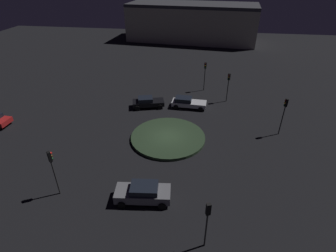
# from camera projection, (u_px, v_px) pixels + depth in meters

# --- Properties ---
(ground_plane) EXTENTS (113.24, 113.24, 0.00)m
(ground_plane) POSITION_uv_depth(u_px,v_px,m) (168.00, 138.00, 29.33)
(ground_plane) COLOR black
(roundabout_island) EXTENTS (8.20, 8.20, 0.32)m
(roundabout_island) POSITION_uv_depth(u_px,v_px,m) (168.00, 137.00, 29.25)
(roundabout_island) COLOR #263823
(roundabout_island) RESTS_ON ground_plane
(car_silver) EXTENTS (2.12, 4.64, 1.40)m
(car_silver) POSITION_uv_depth(u_px,v_px,m) (188.00, 102.00, 35.41)
(car_silver) COLOR silver
(car_silver) RESTS_ON ground_plane
(car_grey) EXTENTS (2.40, 4.61, 1.57)m
(car_grey) POSITION_uv_depth(u_px,v_px,m) (143.00, 193.00, 21.24)
(car_grey) COLOR slate
(car_grey) RESTS_ON ground_plane
(car_black) EXTENTS (2.88, 4.50, 1.44)m
(car_black) POSITION_uv_depth(u_px,v_px,m) (148.00, 102.00, 35.44)
(car_black) COLOR black
(car_black) RESTS_ON ground_plane
(traffic_light_north) EXTENTS (0.34, 0.38, 4.40)m
(traffic_light_north) POSITION_uv_depth(u_px,v_px,m) (284.00, 110.00, 28.48)
(traffic_light_north) COLOR #2D2D2D
(traffic_light_north) RESTS_ON ground_plane
(traffic_light_east) EXTENTS (0.39, 0.36, 4.04)m
(traffic_light_east) POSITION_uv_depth(u_px,v_px,m) (207.00, 217.00, 16.65)
(traffic_light_east) COLOR #2D2D2D
(traffic_light_east) RESTS_ON ground_plane
(traffic_light_southeast) EXTENTS (0.39, 0.38, 4.34)m
(traffic_light_southeast) POSITION_uv_depth(u_px,v_px,m) (52.00, 165.00, 20.68)
(traffic_light_southeast) COLOR #2D2D2D
(traffic_light_southeast) RESTS_ON ground_plane
(traffic_light_northwest) EXTENTS (0.40, 0.37, 4.10)m
(traffic_light_northwest) POSITION_uv_depth(u_px,v_px,m) (228.00, 82.00, 35.80)
(traffic_light_northwest) COLOR #2D2D2D
(traffic_light_northwest) RESTS_ON ground_plane
(traffic_light_west) EXTENTS (0.38, 0.34, 4.38)m
(traffic_light_west) POSITION_uv_depth(u_px,v_px,m) (205.00, 71.00, 39.02)
(traffic_light_west) COLOR #2D2D2D
(traffic_light_west) RESTS_ON ground_plane
(store_building) EXTENTS (14.75, 32.06, 8.68)m
(store_building) POSITION_uv_depth(u_px,v_px,m) (192.00, 22.00, 65.79)
(store_building) COLOR #ADA893
(store_building) RESTS_ON ground_plane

